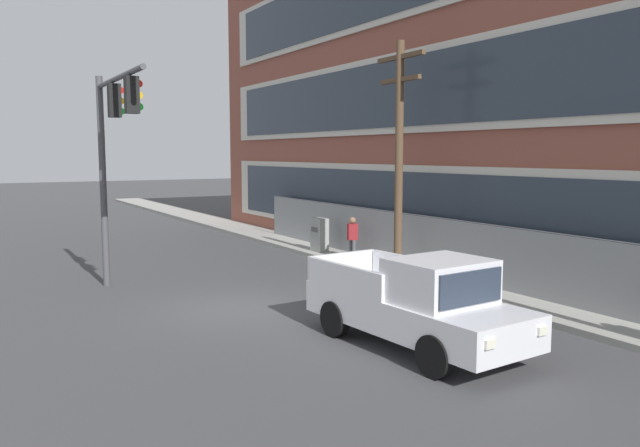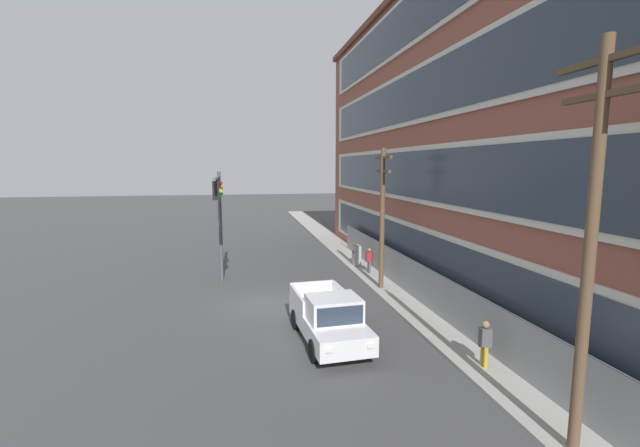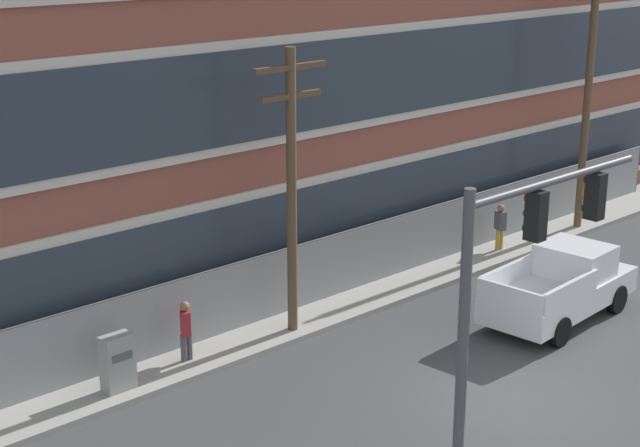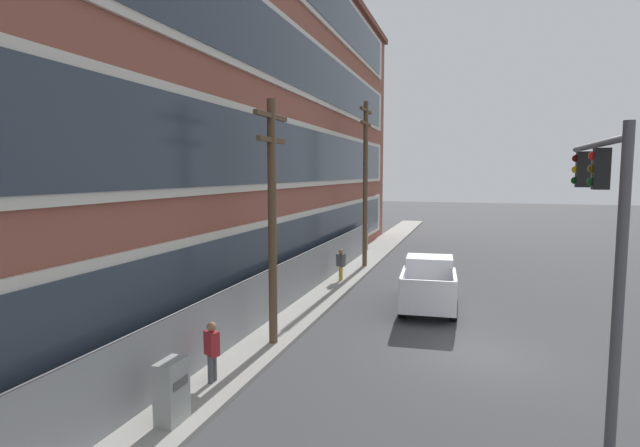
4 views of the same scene
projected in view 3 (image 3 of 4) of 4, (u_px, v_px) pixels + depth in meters
ground_plane at (504, 398)px, 22.37m from camera, size 160.00×160.00×0.00m
sidewalk_building_side at (310, 314)px, 26.94m from camera, size 80.00×2.16×0.16m
chain_link_fence at (371, 255)px, 28.89m from camera, size 30.25×0.06×1.99m
traffic_signal_mast at (515, 277)px, 17.25m from camera, size 5.05×0.43×6.30m
pickup_truck_white at (562, 286)px, 26.62m from camera, size 5.32×2.36×1.97m
utility_pole_near_corner at (292, 181)px, 24.60m from camera, size 2.26×0.26×7.54m
utility_pole_midblock at (589, 86)px, 33.06m from camera, size 2.56×0.26×9.27m
electrical_cabinet at (118, 366)px, 22.30m from camera, size 0.73×0.45×1.49m
pedestrian_near_cabinet at (500, 226)px, 31.80m from camera, size 0.38×0.46×1.69m
pedestrian_by_fence at (186, 329)px, 23.71m from camera, size 0.41×0.47×1.69m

